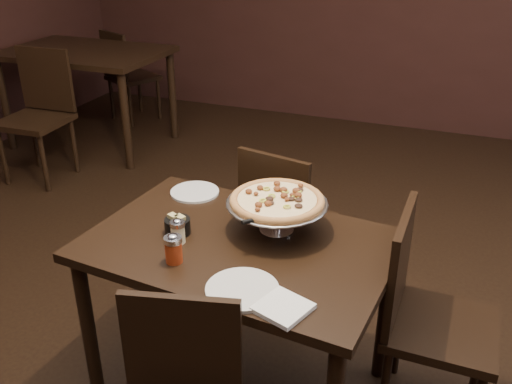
% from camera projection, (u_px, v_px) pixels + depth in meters
% --- Properties ---
extents(room, '(6.04, 7.04, 2.84)m').
position_uv_depth(room, '(241.00, 52.00, 1.97)').
color(room, black).
rests_on(room, ground).
extents(dining_table, '(1.21, 0.87, 0.71)m').
position_uv_depth(dining_table, '(239.00, 263.00, 2.20)').
color(dining_table, black).
rests_on(dining_table, ground).
extents(background_table, '(1.31, 0.87, 0.82)m').
position_uv_depth(background_table, '(86.00, 63.00, 4.74)').
color(background_table, black).
rests_on(background_table, ground).
extents(pizza_stand, '(0.39, 0.39, 0.16)m').
position_uv_depth(pizza_stand, '(277.00, 201.00, 2.18)').
color(pizza_stand, silver).
rests_on(pizza_stand, dining_table).
extents(parmesan_shaker, '(0.06, 0.06, 0.10)m').
position_uv_depth(parmesan_shaker, '(178.00, 231.00, 2.14)').
color(parmesan_shaker, '#F1ECBC').
rests_on(parmesan_shaker, dining_table).
extents(pepper_flake_shaker, '(0.07, 0.07, 0.11)m').
position_uv_depth(pepper_flake_shaker, '(173.00, 249.00, 2.01)').
color(pepper_flake_shaker, maroon).
rests_on(pepper_flake_shaker, dining_table).
extents(packet_caddy, '(0.10, 0.10, 0.08)m').
position_uv_depth(packet_caddy, '(177.00, 225.00, 2.20)').
color(packet_caddy, black).
rests_on(packet_caddy, dining_table).
extents(napkin_stack, '(0.19, 0.19, 0.02)m').
position_uv_depth(napkin_stack, '(283.00, 308.00, 1.79)').
color(napkin_stack, white).
rests_on(napkin_stack, dining_table).
extents(plate_left, '(0.22, 0.22, 0.01)m').
position_uv_depth(plate_left, '(195.00, 192.00, 2.53)').
color(plate_left, silver).
rests_on(plate_left, dining_table).
extents(plate_near, '(0.24, 0.24, 0.01)m').
position_uv_depth(plate_near, '(242.00, 289.00, 1.88)').
color(plate_near, silver).
rests_on(plate_near, dining_table).
extents(serving_spatula, '(0.14, 0.14, 0.02)m').
position_uv_depth(serving_spatula, '(256.00, 220.00, 2.05)').
color(serving_spatula, silver).
rests_on(serving_spatula, pizza_stand).
extents(chair_far, '(0.46, 0.46, 0.83)m').
position_uv_depth(chair_far, '(284.00, 217.00, 2.88)').
color(chair_far, black).
rests_on(chair_far, ground).
extents(chair_side, '(0.41, 0.41, 0.87)m').
position_uv_depth(chair_side, '(425.00, 311.00, 2.16)').
color(chair_side, black).
rests_on(chair_side, ground).
extents(bg_chair_far, '(0.53, 0.53, 0.86)m').
position_uv_depth(bg_chair_far, '(126.00, 73.00, 5.40)').
color(bg_chair_far, black).
rests_on(bg_chair_far, ground).
extents(bg_chair_near, '(0.46, 0.46, 0.96)m').
position_uv_depth(bg_chair_near, '(39.00, 110.00, 4.22)').
color(bg_chair_near, black).
rests_on(bg_chair_near, ground).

